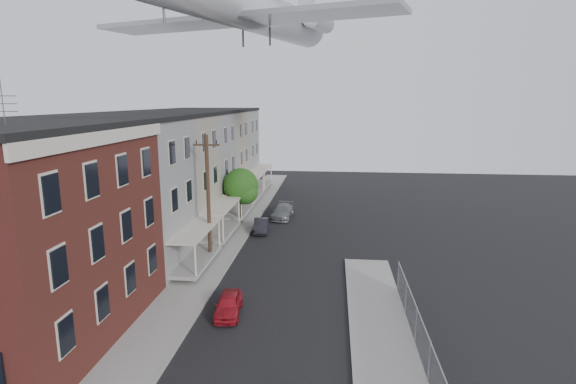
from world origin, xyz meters
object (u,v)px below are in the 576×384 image
object	(u,v)px
car_near	(229,305)
car_far	(283,212)
car_mid	(261,226)
street_tree	(242,187)
utility_pole	(208,197)
airplane	(254,10)

from	to	relation	value
car_near	car_far	distance (m)	20.28
car_mid	car_near	bearing A→B (deg)	-94.33
street_tree	car_far	xyz separation A→B (m)	(3.47, 2.46, -2.81)
utility_pole	airplane	world-z (taller)	airplane
car_near	car_far	bearing A→B (deg)	83.15
utility_pole	car_mid	world-z (taller)	utility_pole
street_tree	car_mid	xyz separation A→B (m)	(2.12, -2.42, -2.89)
utility_pole	car_mid	distance (m)	8.90
car_near	airplane	bearing A→B (deg)	89.17
street_tree	car_mid	bearing A→B (deg)	-48.75
utility_pole	street_tree	size ratio (longest dim) A/B	1.73
car_near	utility_pole	bearing A→B (deg)	106.83
street_tree	car_far	size ratio (longest dim) A/B	1.19
street_tree	airplane	size ratio (longest dim) A/B	0.18
street_tree	car_far	world-z (taller)	street_tree
street_tree	car_mid	size ratio (longest dim) A/B	1.52
street_tree	airplane	bearing A→B (deg)	-50.48
car_mid	airplane	bearing A→B (deg)	131.94
car_far	airplane	size ratio (longest dim) A/B	0.15
utility_pole	car_near	distance (m)	9.45
car_mid	car_far	bearing A→B (deg)	67.47
utility_pole	car_near	world-z (taller)	utility_pole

